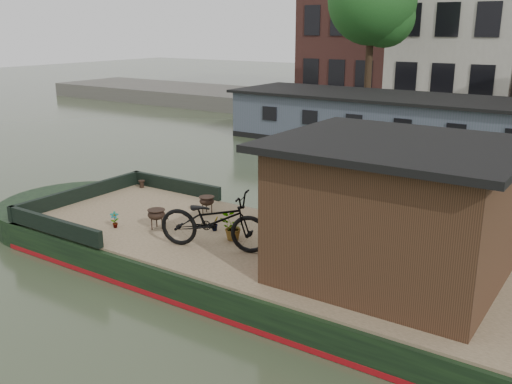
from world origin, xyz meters
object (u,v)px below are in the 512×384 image
Objects in this scene: bicycle at (214,220)px; brazier_front at (157,219)px; cabin at (392,210)px; brazier_rear at (207,205)px; potted_plant_a at (115,220)px; dinghy at (352,146)px.

bicycle is 1.79m from brazier_front.
bicycle is (-3.34, -0.66, -0.64)m from cabin.
cabin reaches higher than brazier_rear.
potted_plant_a is at bearing -118.67° from brazier_rear.
cabin is 1.18× the size of dinghy.
potted_plant_a is at bearing 78.19° from bicycle.
bicycle is at bearing -47.50° from brazier_rear.
brazier_front is at bearing -141.94° from dinghy.
brazier_rear reaches higher than potted_plant_a.
bicycle is at bearing -133.91° from dinghy.
brazier_front is 1.05× the size of brazier_rear.
bicycle is 12.36m from dinghy.
potted_plant_a is 0.85× the size of brazier_front.
cabin is at bearing -11.26° from brazier_rear.
brazier_front is 0.13× the size of dinghy.
brazier_front is 1.44m from brazier_rear.
brazier_front reaches higher than potted_plant_a.
brazier_front reaches higher than brazier_rear.
bicycle is 5.15× the size of brazier_front.
dinghy is at bearing 96.05° from brazier_rear.
cabin reaches higher than potted_plant_a.
bicycle is 6.08× the size of potted_plant_a.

